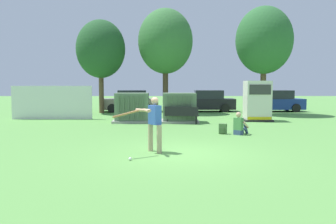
# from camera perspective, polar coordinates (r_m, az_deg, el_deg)

# --- Properties ---
(ground_plane) EXTENTS (96.00, 96.00, 0.00)m
(ground_plane) POSITION_cam_1_polar(r_m,az_deg,el_deg) (11.15, 1.64, -6.60)
(ground_plane) COLOR #5B9947
(fence_panel) EXTENTS (4.80, 0.12, 2.00)m
(fence_panel) POSITION_cam_1_polar(r_m,az_deg,el_deg) (22.52, -18.04, 1.44)
(fence_panel) COLOR white
(fence_panel) RESTS_ON ground
(transformer_west) EXTENTS (2.10, 1.70, 1.62)m
(transformer_west) POSITION_cam_1_polar(r_m,az_deg,el_deg) (19.90, -5.73, 0.64)
(transformer_west) COLOR #9E9B93
(transformer_west) RESTS_ON ground
(transformer_mid_west) EXTENTS (2.10, 1.70, 1.62)m
(transformer_mid_west) POSITION_cam_1_polar(r_m,az_deg,el_deg) (19.80, 1.81, 0.64)
(transformer_mid_west) COLOR #9E9B93
(transformer_mid_west) RESTS_ON ground
(generator_enclosure) EXTENTS (1.60, 1.40, 2.30)m
(generator_enclosure) POSITION_cam_1_polar(r_m,az_deg,el_deg) (21.12, 14.04, 1.71)
(generator_enclosure) COLOR #262626
(generator_enclosure) RESTS_ON ground
(park_bench) EXTENTS (1.84, 0.82, 0.92)m
(park_bench) POSITION_cam_1_polar(r_m,az_deg,el_deg) (18.95, 2.21, -0.31)
(park_bench) COLOR black
(park_bench) RESTS_ON ground
(batter) EXTENTS (1.43, 1.18, 1.74)m
(batter) POSITION_cam_1_polar(r_m,az_deg,el_deg) (11.17, -2.37, -1.53)
(batter) COLOR tan
(batter) RESTS_ON ground
(sports_ball) EXTENTS (0.09, 0.09, 0.09)m
(sports_ball) POSITION_cam_1_polar(r_m,az_deg,el_deg) (10.19, -6.07, -7.45)
(sports_ball) COLOR white
(sports_ball) RESTS_ON ground
(seated_spectator) EXTENTS (0.73, 0.75, 0.96)m
(seated_spectator) POSITION_cam_1_polar(r_m,az_deg,el_deg) (15.39, 11.36, -2.15)
(seated_spectator) COLOR #384C75
(seated_spectator) RESTS_ON ground
(backpack) EXTENTS (0.37, 0.34, 0.44)m
(backpack) POSITION_cam_1_polar(r_m,az_deg,el_deg) (15.45, 8.74, -2.69)
(backpack) COLOR #4C723F
(backpack) RESTS_ON ground
(tree_left) EXTENTS (3.49, 3.49, 6.67)m
(tree_left) POSITION_cam_1_polar(r_m,az_deg,el_deg) (26.33, -10.69, 9.82)
(tree_left) COLOR brown
(tree_left) RESTS_ON ground
(tree_center_left) EXTENTS (3.91, 3.91, 7.47)m
(tree_center_left) POSITION_cam_1_polar(r_m,az_deg,el_deg) (26.05, -0.42, 11.18)
(tree_center_left) COLOR #4C3828
(tree_center_left) RESTS_ON ground
(tree_center_right) EXTENTS (3.85, 3.85, 7.36)m
(tree_center_right) POSITION_cam_1_polar(r_m,az_deg,el_deg) (25.59, 15.09, 10.95)
(tree_center_right) COLOR brown
(tree_center_right) RESTS_ON ground
(parked_car_leftmost) EXTENTS (4.28, 2.08, 1.62)m
(parked_car_leftmost) POSITION_cam_1_polar(r_m,az_deg,el_deg) (27.22, -5.96, 1.65)
(parked_car_leftmost) COLOR gray
(parked_car_leftmost) RESTS_ON ground
(parked_car_left_of_center) EXTENTS (4.21, 1.94, 1.62)m
(parked_car_left_of_center) POSITION_cam_1_polar(r_m,az_deg,el_deg) (27.39, 6.25, 1.67)
(parked_car_left_of_center) COLOR black
(parked_car_left_of_center) RESTS_ON ground
(parked_car_right_of_center) EXTENTS (4.32, 2.17, 1.62)m
(parked_car_right_of_center) POSITION_cam_1_polar(r_m,az_deg,el_deg) (28.33, 16.75, 1.59)
(parked_car_right_of_center) COLOR navy
(parked_car_right_of_center) RESTS_ON ground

